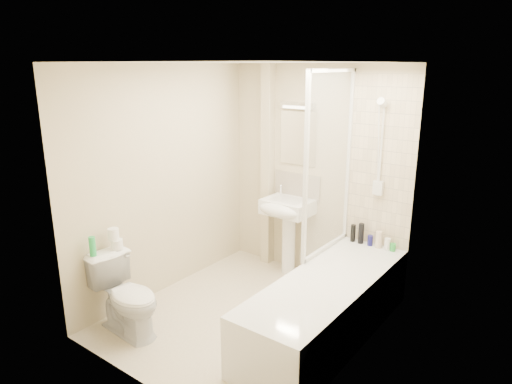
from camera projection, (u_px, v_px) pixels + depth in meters
The scene contains 25 objects.
floor at pixel (248, 317), 4.46m from camera, with size 2.50×2.50×0.00m, color beige.
wall_back at pixel (316, 174), 5.10m from camera, with size 2.20×0.02×2.40m, color beige.
wall_left at pixel (164, 182), 4.77m from camera, with size 0.02×2.50×2.40m, color beige.
wall_right at pixel (360, 224), 3.50m from camera, with size 0.02×2.50×2.40m, color beige.
ceiling at pixel (246, 62), 3.81m from camera, with size 2.20×2.50×0.02m, color white.
tile_back at pixel (381, 163), 4.60m from camera, with size 0.70×0.01×1.75m, color beige.
tile_right at pixel (371, 190), 3.60m from camera, with size 0.01×2.10×1.75m, color beige.
pipe_boxing at pixel (268, 168), 5.41m from camera, with size 0.12×0.12×2.40m, color beige.
splashback at pixel (297, 186), 5.27m from camera, with size 0.60×0.01×0.30m, color beige.
mirror at pixel (298, 138), 5.12m from camera, with size 0.46×0.01×0.60m, color white.
strip_light at pixel (298, 105), 5.01m from camera, with size 0.42×0.07×0.07m, color silver.
bathtub at pixel (327, 306), 4.10m from camera, with size 0.70×2.10×0.55m.
shower_screen at pixel (329, 163), 4.45m from camera, with size 0.04×0.92×1.80m.
shower_fixture at pixel (380, 152), 4.53m from camera, with size 0.10×0.16×0.99m.
pedestal_sink at pixel (286, 216), 5.18m from camera, with size 0.54×0.49×1.03m.
bottle_black_a at pixel (353, 233), 4.88m from camera, with size 0.05×0.05×0.19m, color black.
bottle_black_b at pixel (361, 233), 4.82m from camera, with size 0.06×0.06×0.22m, color black.
bottle_blue at pixel (370, 240), 4.77m from camera, with size 0.05×0.05×0.11m, color navy.
bottle_cream at pixel (379, 240), 4.71m from camera, with size 0.07×0.07×0.17m, color beige.
bottle_white_b at pixel (387, 244), 4.66m from camera, with size 0.06×0.06×0.12m, color white.
bottle_green at pixel (393, 247), 4.63m from camera, with size 0.06×0.06×0.08m, color green.
toilet at pixel (127, 296), 4.12m from camera, with size 0.73×0.45×0.72m, color white.
toilet_roll_lower at pixel (117, 244), 4.24m from camera, with size 0.11×0.11×0.09m, color white.
toilet_roll_upper at pixel (113, 234), 4.21m from camera, with size 0.10×0.10×0.11m, color white.
green_bottle at pixel (92, 246), 4.07m from camera, with size 0.06×0.06×0.18m, color green.
Camera 1 is at (2.44, -3.12, 2.38)m, focal length 32.00 mm.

